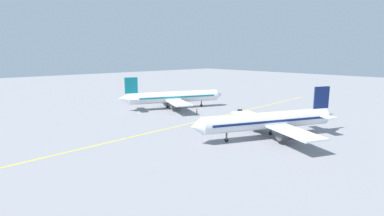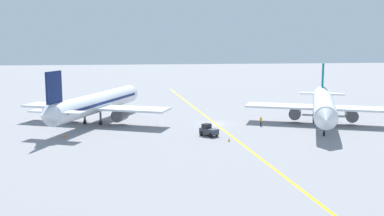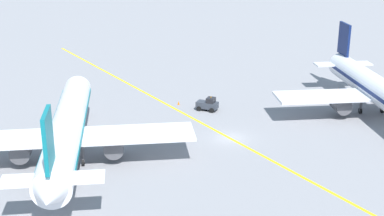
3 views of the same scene
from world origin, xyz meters
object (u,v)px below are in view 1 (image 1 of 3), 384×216
at_px(ground_crew_worker, 197,111).
at_px(airplane_adjacent_stand, 173,97).
at_px(traffic_cone_mid_apron, 312,131).
at_px(airplane_at_gate, 269,121).
at_px(baggage_tug_dark, 240,113).
at_px(traffic_cone_near_nose, 242,112).

bearing_deg(ground_crew_worker, airplane_adjacent_stand, -0.61).
distance_m(airplane_adjacent_stand, traffic_cone_mid_apron, 45.74).
bearing_deg(airplane_at_gate, baggage_tug_dark, -35.91).
height_order(airplane_at_gate, traffic_cone_mid_apron, airplane_at_gate).
relative_size(airplane_at_gate, baggage_tug_dark, 10.32).
bearing_deg(airplane_at_gate, airplane_adjacent_stand, -9.08).
distance_m(airplane_at_gate, traffic_cone_near_nose, 28.10).
height_order(baggage_tug_dark, traffic_cone_mid_apron, baggage_tug_dark).
distance_m(ground_crew_worker, traffic_cone_near_nose, 14.15).
bearing_deg(traffic_cone_mid_apron, ground_crew_worker, 8.66).
bearing_deg(baggage_tug_dark, traffic_cone_near_nose, -59.99).
bearing_deg(baggage_tug_dark, ground_crew_worker, 33.92).
relative_size(baggage_tug_dark, traffic_cone_mid_apron, 5.97).
height_order(airplane_adjacent_stand, baggage_tug_dark, airplane_adjacent_stand).
bearing_deg(traffic_cone_near_nose, airplane_at_gate, 139.95).
xyz_separation_m(baggage_tug_dark, traffic_cone_mid_apron, (-23.01, 2.07, -0.63)).
bearing_deg(ground_crew_worker, traffic_cone_near_nose, -125.66).
bearing_deg(traffic_cone_near_nose, ground_crew_worker, 54.34).
distance_m(airplane_at_gate, baggage_tug_dark, 23.47).
distance_m(baggage_tug_dark, traffic_cone_near_nose, 4.98).
height_order(airplane_at_gate, ground_crew_worker, airplane_at_gate).
bearing_deg(ground_crew_worker, traffic_cone_mid_apron, -171.34).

